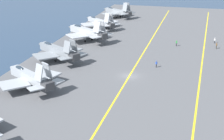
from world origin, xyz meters
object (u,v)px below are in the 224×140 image
Objects in this scene: parked_jet_third at (30,77)px; parked_jet_fifth at (86,32)px; parked_jet_sixth at (100,22)px; crew_brown_vest at (217,45)px; parked_jet_fourth at (57,50)px; parked_jet_seventh at (117,11)px; crew_green_vest at (177,43)px; crew_blue_vest at (156,64)px; crew_white_vest at (215,40)px.

parked_jet_fifth reaches higher than parked_jet_third.
parked_jet_sixth is 8.35× the size of crew_brown_vest.
parked_jet_fourth is at bearing 176.81° from parked_jet_fifth.
parked_jet_fifth is (37.46, 0.67, 0.47)m from parked_jet_third.
parked_jet_sixth is (16.92, 0.86, -0.57)m from parked_jet_fifth.
parked_jet_seventh is at bearing -3.64° from parked_jet_sixth.
parked_jet_fifth is 1.11× the size of parked_jet_sixth.
crew_brown_vest reaches higher than crew_green_vest.
crew_brown_vest is 24.27m from crew_blue_vest.
parked_jet_seventh reaches higher than parked_jet_sixth.
parked_jet_sixth is 43.38m from crew_blue_vest.
parked_jet_third is at bearing -178.98° from parked_jet_fifth.
parked_jet_seventh is at bearing 22.89° from crew_blue_vest.
crew_brown_vest is 11.04m from crew_green_vest.
parked_jet_fifth is 30.37m from crew_blue_vest.
parked_jet_sixth is at bearing 67.76° from crew_brown_vest.
parked_jet_fifth is at bearing -177.10° from parked_jet_sixth.
parked_jet_seventh is at bearing 36.42° from crew_green_vest.
parked_jet_sixth is 8.93× the size of crew_blue_vest.
parked_jet_fourth is 8.90× the size of crew_brown_vest.
parked_jet_fifth reaches higher than crew_white_vest.
parked_jet_fourth is 46.77m from crew_white_vest.
parked_jet_seventh is 8.24× the size of crew_brown_vest.
parked_jet_fourth is 1.07× the size of parked_jet_sixth.
parked_jet_third is at bearing 128.97° from crew_blue_vest.
crew_white_vest is at bearing -28.31° from crew_blue_vest.
parked_jet_third is 37.47m from parked_jet_fifth.
parked_jet_seventh is 44.66m from crew_green_vest.
crew_white_vest is 0.94× the size of crew_brown_vest.
parked_jet_third is at bearing 140.15° from crew_white_vest.
crew_brown_vest is (-15.87, -38.81, -1.25)m from parked_jet_sixth.
crew_brown_vest is at bearing -133.61° from parked_jet_seventh.
parked_jet_third is at bearing -174.41° from parked_jet_fourth.
parked_jet_fifth reaches higher than crew_brown_vest.
parked_jet_seventh is 51.87m from crew_brown_vest.
crew_white_vest is at bearing -61.25° from crew_green_vest.
parked_jet_third reaches higher than crew_brown_vest.
crew_brown_vest is 1.02× the size of crew_green_vest.
crew_white_vest is 1.00× the size of crew_blue_vest.
parked_jet_third is 1.00× the size of parked_jet_sixth.
parked_jet_fifth is (19.53, -1.09, 0.32)m from parked_jet_fourth.
parked_jet_third is at bearing -178.39° from parked_jet_sixth.
parked_jet_third is 1.01× the size of parked_jet_seventh.
parked_jet_third is 54.40m from parked_jet_sixth.
parked_jet_third is 18.01m from parked_jet_fourth.
parked_jet_third is 53.62m from crew_brown_vest.
crew_green_vest is (38.36, -26.24, -1.38)m from parked_jet_third.
crew_blue_vest is (-18.71, -23.86, -1.89)m from parked_jet_fifth.
parked_jet_fourth is 1.08× the size of parked_jet_seventh.
crew_green_vest is (-0.15, 11.04, -0.02)m from crew_brown_vest.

